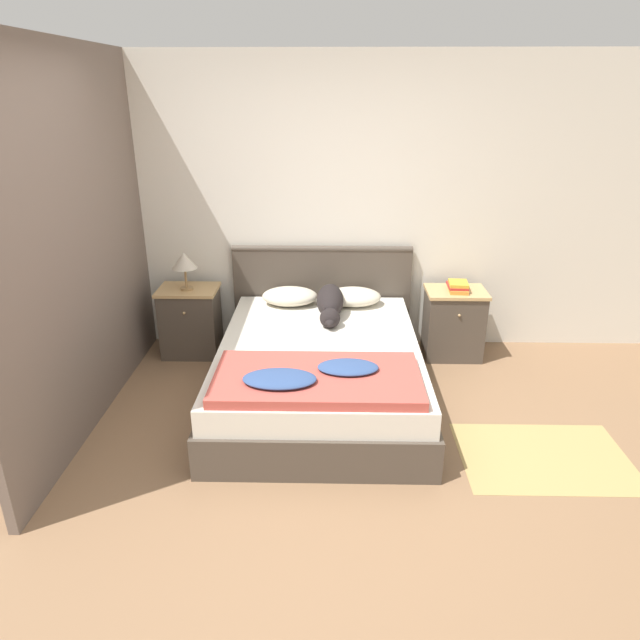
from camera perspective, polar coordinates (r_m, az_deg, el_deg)
name	(u,v)px	position (r m, az deg, el deg)	size (l,w,h in m)	color
ground_plane	(292,480)	(3.67, -2.84, -15.69)	(16.00, 16.00, 0.00)	#896647
wall_back	(305,207)	(5.12, -1.48, 11.21)	(9.00, 0.06, 2.55)	silver
wall_side_left	(91,236)	(4.40, -21.97, 7.79)	(0.06, 3.10, 2.55)	#706056
bed	(319,372)	(4.38, -0.06, -5.18)	(1.54, 2.06, 0.48)	#4C4238
headboard	(322,294)	(5.25, 0.20, 2.65)	(1.62, 0.06, 0.95)	#4C4238
nightstand_left	(191,321)	(5.23, -12.80, -0.11)	(0.52, 0.40, 0.62)	#4C4238
nightstand_right	(453,323)	(5.19, 13.19, -0.32)	(0.52, 0.40, 0.62)	#4C4238
pillow_left	(290,296)	(5.01, -3.04, 2.39)	(0.49, 0.34, 0.15)	beige
pillow_right	(353,297)	(5.00, 3.34, 2.34)	(0.49, 0.34, 0.15)	beige
quilt	(316,378)	(3.68, -0.45, -5.83)	(1.33, 0.70, 0.12)	#BC4C42
dog	(330,303)	(4.77, 1.03, 1.74)	(0.23, 0.79, 0.23)	black
book_stack	(458,287)	(5.06, 13.63, 3.27)	(0.18, 0.25, 0.08)	orange
table_lamp	(184,262)	(5.02, -13.42, 5.70)	(0.21, 0.21, 0.33)	#9E7A4C
rug	(544,457)	(4.12, 21.48, -12.63)	(1.10, 0.78, 0.00)	tan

